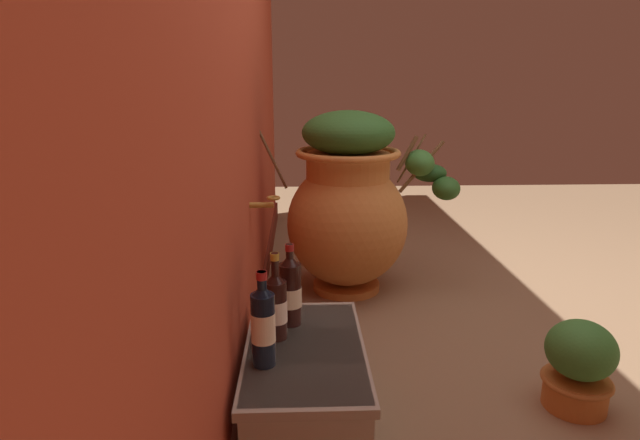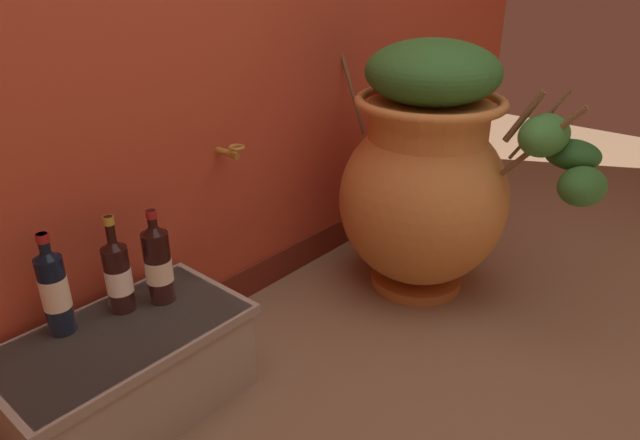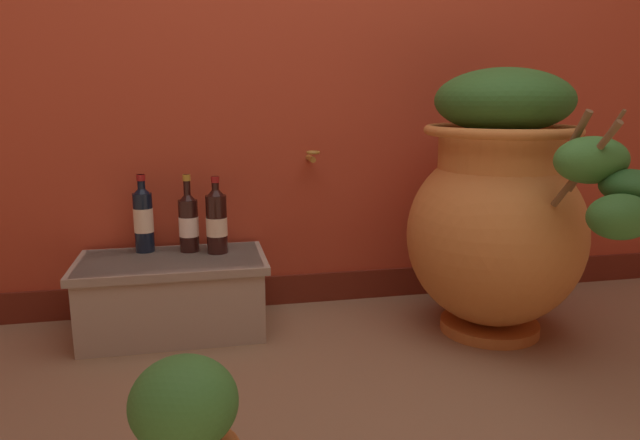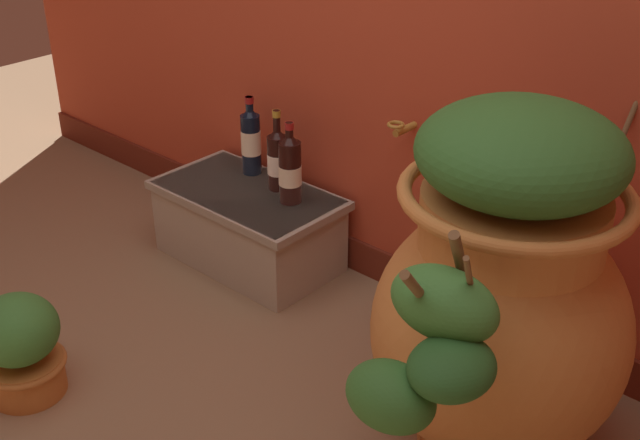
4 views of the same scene
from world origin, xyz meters
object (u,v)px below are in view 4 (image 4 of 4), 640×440
terracotta_urn (502,298)px  potted_shrub (20,346)px  wine_bottle_middle (251,139)px  wine_bottle_right (290,167)px  wine_bottle_left (278,158)px

terracotta_urn → potted_shrub: size_ratio=3.81×
wine_bottle_middle → wine_bottle_right: (0.28, -0.08, -0.01)m
potted_shrub → wine_bottle_right: bearing=83.6°
wine_bottle_right → potted_shrub: bearing=-96.4°
terracotta_urn → wine_bottle_left: bearing=162.7°
wine_bottle_middle → potted_shrub: bearing=-81.5°
wine_bottle_right → potted_shrub: (-0.11, -1.02, -0.25)m
terracotta_urn → wine_bottle_left: 1.18m
potted_shrub → wine_bottle_left: bearing=89.6°
wine_bottle_left → wine_bottle_middle: 0.17m
wine_bottle_left → wine_bottle_middle: (-0.17, 0.03, 0.02)m
wine_bottle_left → terracotta_urn: bearing=-17.3°
wine_bottle_left → wine_bottle_right: size_ratio=1.01×
wine_bottle_middle → potted_shrub: size_ratio=0.92×
wine_bottle_left → wine_bottle_middle: same height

